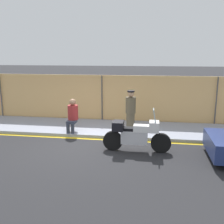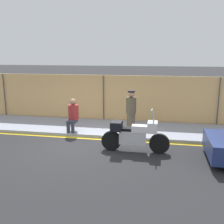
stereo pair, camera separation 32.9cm
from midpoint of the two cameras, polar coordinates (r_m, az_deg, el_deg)
The scene contains 7 objects.
ground_plane at distance 9.51m, azimuth -5.32°, elevation -7.35°, with size 120.00×120.00×0.00m, color #262628.
sidewalk at distance 11.50m, azimuth -2.35°, elevation -3.42°, with size 38.50×2.53×0.12m.
curb_paint_stripe at distance 10.26m, azimuth -4.05°, elevation -5.78°, with size 38.50×0.18×0.01m.
storefront_fence at distance 12.55m, azimuth -1.02°, elevation 2.93°, with size 36.58×0.17×2.24m.
motorcycle at distance 8.81m, azimuth 5.98°, elevation -4.91°, with size 2.28×0.50×1.48m.
officer_standing at distance 10.96m, azimuth 5.05°, elevation 0.49°, with size 0.42×0.42×1.62m.
person_seated_on_curb at distance 10.78m, azimuth -7.63°, elevation -0.29°, with size 0.42×0.70×1.32m.
Camera 2 is at (2.66, -8.55, 3.25)m, focal length 42.00 mm.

